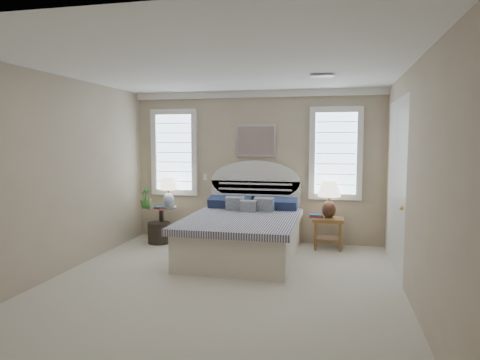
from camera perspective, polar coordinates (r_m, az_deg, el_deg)
name	(u,v)px	position (r m, az deg, el deg)	size (l,w,h in m)	color
floor	(220,285)	(5.57, -2.73, -13.85)	(4.50, 5.00, 0.01)	beige
ceiling	(219,68)	(5.33, -2.86, 14.73)	(4.50, 5.00, 0.01)	white
wall_back	(256,167)	(7.71, 2.14, 1.78)	(4.50, 0.02, 2.70)	tan
wall_left	(58,176)	(6.27, -23.05, 0.52)	(0.02, 5.00, 2.70)	tan
wall_right	(413,183)	(5.16, 22.04, -0.39)	(0.02, 5.00, 2.70)	tan
crown_molding	(256,94)	(7.70, 2.12, 11.39)	(4.50, 0.08, 0.12)	white
hvac_vent	(322,76)	(5.93, 10.87, 13.48)	(0.30, 0.20, 0.02)	#B2B2B2
switch_plate	(205,177)	(7.94, -4.64, 0.42)	(0.08, 0.01, 0.12)	white
window_left	(174,152)	(8.11, -8.73, 3.67)	(0.90, 0.06, 1.60)	#C9E8FF
window_right	(336,153)	(7.55, 12.64, 3.48)	(0.90, 0.06, 1.60)	#C9E8FF
painting	(256,141)	(7.66, 2.10, 5.27)	(0.74, 0.04, 0.58)	silver
closet_door	(396,185)	(6.36, 20.06, -0.67)	(0.02, 1.80, 2.40)	white
bed	(244,231)	(6.83, 0.51, -6.86)	(1.72, 2.28, 1.47)	silver
side_table_left	(161,220)	(7.88, -10.43, -5.30)	(0.56, 0.56, 0.63)	black
nightstand_right	(328,226)	(7.37, 11.66, -6.07)	(0.50, 0.40, 0.53)	brown
floor_pot	(159,233)	(7.80, -10.71, -6.93)	(0.40, 0.40, 0.37)	black
lamp_left	(168,189)	(7.85, -9.51, -1.13)	(0.36, 0.36, 0.53)	white
lamp_right	(329,195)	(7.30, 11.80, -1.99)	(0.46, 0.46, 0.63)	black
potted_plant	(146,198)	(7.73, -12.47, -2.37)	(0.20, 0.20, 0.36)	#316F2C
books_left	(159,208)	(7.62, -10.75, -3.65)	(0.19, 0.17, 0.04)	maroon
books_right	(316,216)	(7.32, 10.11, -4.75)	(0.22, 0.17, 0.06)	maroon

